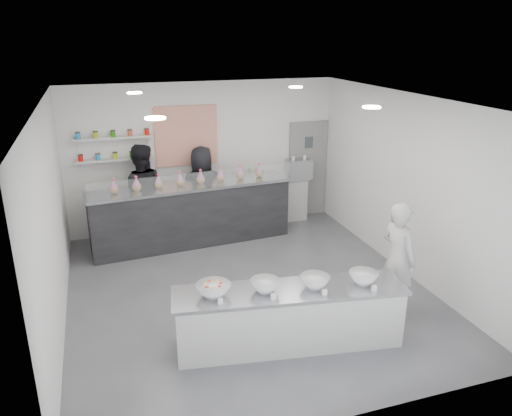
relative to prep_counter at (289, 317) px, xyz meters
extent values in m
plane|color=#515156|center=(-0.08, 1.56, -0.41)|extent=(6.00, 6.00, 0.00)
plane|color=white|center=(-0.08, 1.56, 2.59)|extent=(6.00, 6.00, 0.00)
plane|color=white|center=(-0.08, 4.56, 1.09)|extent=(5.50, 0.00, 5.50)
plane|color=white|center=(-2.83, 1.56, 1.09)|extent=(0.00, 6.00, 6.00)
plane|color=white|center=(2.67, 1.56, 1.09)|extent=(0.00, 6.00, 6.00)
cube|color=gray|center=(2.22, 4.53, 0.64)|extent=(0.88, 0.04, 2.10)
cube|color=#EC4C21|center=(-0.43, 4.53, 1.54)|extent=(1.25, 0.03, 1.20)
cube|color=silver|center=(-1.83, 4.46, 1.19)|extent=(1.45, 0.22, 0.04)
cube|color=silver|center=(-1.83, 4.46, 1.61)|extent=(1.45, 0.22, 0.04)
cylinder|color=white|center=(-1.48, 0.56, 2.57)|extent=(0.24, 0.24, 0.02)
cylinder|color=white|center=(1.32, 0.56, 2.57)|extent=(0.24, 0.24, 0.02)
cylinder|color=white|center=(-1.48, 3.16, 2.57)|extent=(0.24, 0.24, 0.02)
cylinder|color=white|center=(1.32, 3.16, 2.57)|extent=(0.24, 0.24, 0.02)
cube|color=beige|center=(0.00, 0.00, 0.00)|extent=(3.07, 1.12, 0.82)
cube|color=black|center=(-0.54, 3.69, 0.19)|extent=(3.89, 1.01, 1.19)
cube|color=white|center=(-0.52, 3.36, 0.94)|extent=(3.78, 0.32, 0.32)
cube|color=beige|center=(1.47, 4.34, 0.05)|extent=(1.23, 0.39, 0.92)
cube|color=#93969E|center=(1.92, 4.34, 0.71)|extent=(0.52, 0.36, 0.40)
imported|color=beige|center=(1.78, 0.30, 0.44)|extent=(0.51, 0.68, 1.70)
imported|color=black|center=(-1.42, 4.16, 0.56)|extent=(1.04, 0.86, 1.93)
imported|color=black|center=(-0.22, 4.16, 0.49)|extent=(0.91, 0.63, 1.80)
camera|label=1|loc=(-2.16, -5.22, 3.51)|focal=35.00mm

